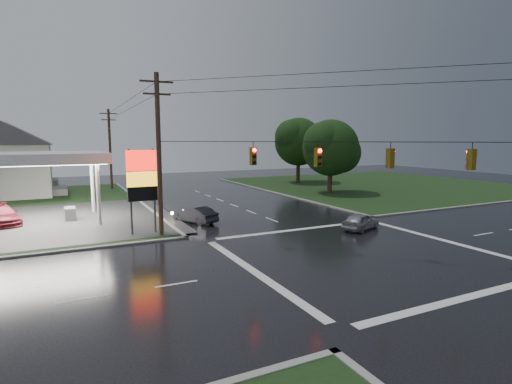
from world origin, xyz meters
name	(u,v)px	position (x,y,z in m)	size (l,w,h in m)	color
ground	(362,254)	(0.00, 0.00, 0.00)	(120.00, 120.00, 0.00)	black
grass_ne	(380,185)	(26.00, 26.00, 0.04)	(36.00, 36.00, 0.08)	black
pylon_sign	(142,178)	(-10.50, 10.50, 4.01)	(2.00, 0.35, 6.00)	#59595E
utility_pole_nw	(159,153)	(-9.50, 9.50, 5.72)	(2.20, 0.32, 11.00)	#382619
utility_pole_n	(110,148)	(-9.50, 38.00, 5.47)	(2.20, 0.32, 10.50)	#382619
traffic_signals	(366,142)	(0.02, -0.02, 6.48)	(26.87, 26.87, 1.47)	black
house_near	(7,159)	(-20.95, 36.00, 4.41)	(11.05, 8.48, 8.60)	silver
house_far	(8,155)	(-21.95, 48.00, 4.41)	(11.05, 8.48, 8.60)	silver
tree_ne_near	(332,148)	(14.14, 21.99, 5.56)	(7.99, 6.80, 8.98)	black
tree_ne_far	(299,142)	(17.15, 33.99, 6.18)	(8.46, 7.20, 9.80)	black
car_north	(195,215)	(-6.04, 12.71, 0.66)	(1.39, 3.99, 1.31)	black
car_crossing	(361,221)	(4.22, 4.99, 0.62)	(1.46, 3.64, 1.24)	gray
car_pump	(1,216)	(-19.89, 18.54, 0.75)	(2.11, 5.20, 1.51)	maroon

